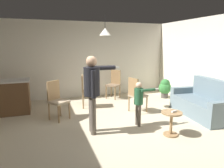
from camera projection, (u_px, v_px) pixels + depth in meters
The scene contains 14 objects.
ground at pixel (114, 129), 4.68m from camera, with size 7.68×7.68×0.00m, color beige.
wall_back at pixel (84, 60), 7.38m from camera, with size 6.40×0.10×2.70m, color silver.
couch_floral at pixel (203, 104), 5.51m from camera, with size 1.00×1.87×1.00m.
kitchen_counter at pixel (6, 97), 5.62m from camera, with size 1.26×0.66×0.95m.
side_table_by_couch at pixel (171, 121), 4.32m from camera, with size 0.44×0.44×0.52m.
person_adult at pixel (93, 86), 4.31m from camera, with size 0.84×0.49×1.68m.
person_child at pixel (139, 99), 4.76m from camera, with size 0.57×0.31×1.06m.
dining_chair_by_counter at pixel (57, 99), 5.23m from camera, with size 0.59×0.59×1.00m.
dining_chair_near_wall at pixel (136, 94), 5.75m from camera, with size 0.52×0.52×1.00m.
dining_chair_centre_back at pixel (114, 83), 7.31m from camera, with size 0.59×0.59×1.00m.
dining_chair_spare at pixel (86, 90), 6.23m from camera, with size 0.50×0.50×1.00m.
potted_plant_corner at pixel (165, 87), 7.34m from camera, with size 0.45×0.45×0.69m.
spare_remote_on_table at pixel (174, 111), 4.27m from camera, with size 0.04×0.13×0.04m, color white.
ceiling_light_pendant at pixel (105, 32), 5.56m from camera, with size 0.32×0.32×0.55m.
Camera 1 is at (-1.47, -4.13, 1.93)m, focal length 32.70 mm.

